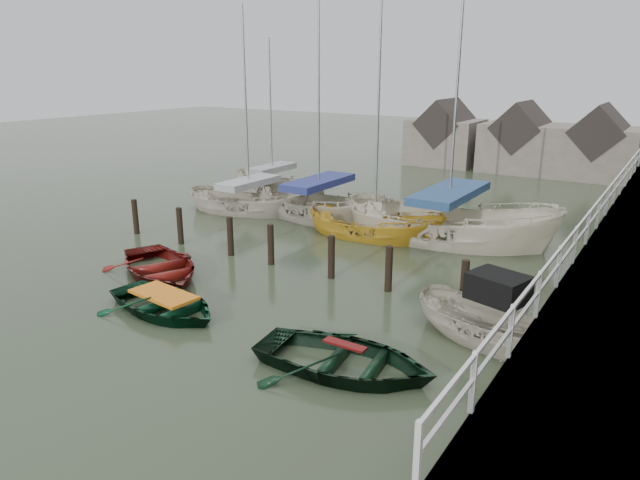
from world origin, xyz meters
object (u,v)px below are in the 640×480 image
Objects in this scene: sailboat_b at (319,217)px; sailboat_c at (375,237)px; rowboat_red at (160,276)px; sailboat_a at (250,211)px; sailboat_e at (273,191)px; sailboat_d at (447,239)px; rowboat_green at (165,312)px; motorboat at (491,339)px; rowboat_dkgreen at (344,371)px.

sailboat_b is 1.22× the size of sailboat_c.
sailboat_a is at bearing 45.71° from rowboat_red.
sailboat_b reaches higher than sailboat_c.
sailboat_c reaches higher than sailboat_e.
sailboat_d is (9.27, 0.65, -0.01)m from sailboat_a.
motorboat reaches higher than rowboat_green.
motorboat is 18.60m from sailboat_e.
sailboat_c is (6.70, -0.41, -0.05)m from sailboat_a.
rowboat_dkgreen is at bearing -136.20° from sailboat_b.
sailboat_a is 6.71m from sailboat_c.
rowboat_red is 0.48× the size of sailboat_e.
sailboat_a is 0.99× the size of sailboat_c.
sailboat_b is at bearing -111.41° from sailboat_e.
rowboat_green is 8.57m from motorboat.
sailboat_a is at bearing 39.87° from rowboat_dkgreen.
rowboat_dkgreen is (5.70, -0.02, 0.00)m from rowboat_green.
rowboat_red is 2.95m from rowboat_green.
motorboat is at bearing -58.05° from rowboat_red.
sailboat_d is (5.96, -0.11, -0.00)m from sailboat_b.
sailboat_e is (-5.11, 3.31, 0.00)m from sailboat_b.
rowboat_green is at bearing 166.26° from sailboat_c.
rowboat_green is 0.92× the size of rowboat_dkgreen.
motorboat is 14.92m from sailboat_a.
motorboat is (2.30, 3.09, 0.10)m from rowboat_dkgreen.
sailboat_a is (-13.26, 6.84, -0.04)m from motorboat.
rowboat_green is 0.83× the size of motorboat.
rowboat_red is 0.43× the size of sailboat_a.
rowboat_dkgreen is 18.95m from sailboat_e.
sailboat_b reaches higher than sailboat_a.
sailboat_c is at bearing -2.83° from rowboat_green.
sailboat_b reaches higher than rowboat_green.
rowboat_red is at bearing 148.88° from sailboat_c.
sailboat_e is (-4.79, 12.10, 0.06)m from rowboat_red.
rowboat_red is 8.80m from sailboat_b.
rowboat_red is at bearing -173.88° from sailboat_b.
sailboat_a is 1.14× the size of sailboat_e.
sailboat_b is (-1.96, 10.67, 0.06)m from rowboat_green.
sailboat_e is (-11.07, 3.42, 0.01)m from sailboat_d.
motorboat is (8.00, 3.07, 0.10)m from rowboat_green.
sailboat_d reaches higher than sailboat_b.
rowboat_green is at bearing -104.17° from rowboat_red.
rowboat_red is 8.48m from sailboat_c.
sailboat_a is at bearing -144.57° from sailboat_e.
sailboat_c is (-6.57, 6.43, -0.08)m from motorboat.
rowboat_red is 1.15× the size of rowboat_green.
sailboat_a reaches higher than rowboat_red.
sailboat_b is 6.09m from sailboat_e.
motorboat is 0.51× the size of sailboat_e.
rowboat_dkgreen is 0.40× the size of sailboat_c.
sailboat_b is at bearing 27.66° from rowboat_dkgreen.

